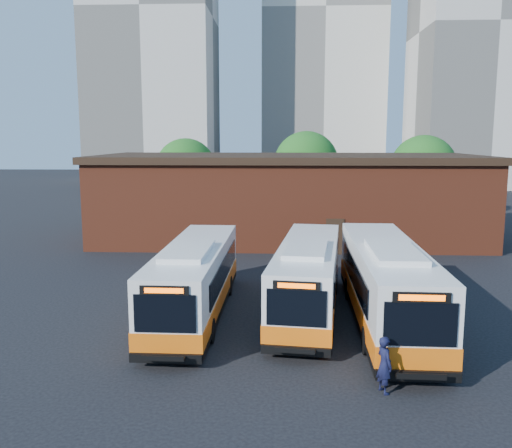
{
  "coord_description": "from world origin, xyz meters",
  "views": [
    {
      "loc": [
        -0.66,
        -21.48,
        7.66
      ],
      "look_at": [
        -1.89,
        6.27,
        3.24
      ],
      "focal_mm": 38.0,
      "sensor_mm": 36.0,
      "label": 1
    }
  ],
  "objects_px": {
    "bus_east": "(386,286)",
    "transit_worker": "(384,365)",
    "bus_midwest": "(195,282)",
    "bus_mideast": "(308,279)"
  },
  "relations": [
    {
      "from": "bus_midwest",
      "to": "transit_worker",
      "type": "distance_m",
      "value": 9.83
    },
    {
      "from": "bus_midwest",
      "to": "transit_worker",
      "type": "relative_size",
      "value": 6.77
    },
    {
      "from": "transit_worker",
      "to": "bus_midwest",
      "type": "bearing_deg",
      "value": 22.27
    },
    {
      "from": "bus_midwest",
      "to": "bus_east",
      "type": "height_order",
      "value": "bus_east"
    },
    {
      "from": "bus_midwest",
      "to": "transit_worker",
      "type": "height_order",
      "value": "bus_midwest"
    },
    {
      "from": "transit_worker",
      "to": "bus_east",
      "type": "bearing_deg",
      "value": -33.12
    },
    {
      "from": "bus_midwest",
      "to": "transit_worker",
      "type": "xyz_separation_m",
      "value": [
        6.85,
        -7.02,
        -0.59
      ]
    },
    {
      "from": "bus_east",
      "to": "transit_worker",
      "type": "xyz_separation_m",
      "value": [
        -1.24,
        -6.35,
        -0.69
      ]
    },
    {
      "from": "bus_mideast",
      "to": "bus_east",
      "type": "distance_m",
      "value": 3.47
    },
    {
      "from": "bus_east",
      "to": "transit_worker",
      "type": "relative_size",
      "value": 7.23
    }
  ]
}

